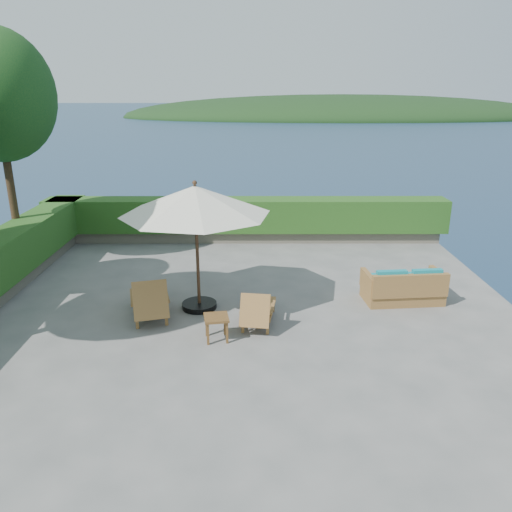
{
  "coord_description": "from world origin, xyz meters",
  "views": [
    {
      "loc": [
        0.28,
        -9.51,
        4.55
      ],
      "look_at": [
        0.3,
        0.8,
        1.1
      ],
      "focal_mm": 35.0,
      "sensor_mm": 36.0,
      "label": 1
    }
  ],
  "objects_px": {
    "patio_umbrella": "(195,201)",
    "lounge_left": "(150,299)",
    "lounge_right": "(258,309)",
    "side_table": "(216,321)",
    "wicker_loveseat": "(404,288)"
  },
  "relations": [
    {
      "from": "patio_umbrella",
      "to": "lounge_right",
      "type": "distance_m",
      "value": 2.54
    },
    {
      "from": "lounge_left",
      "to": "lounge_right",
      "type": "relative_size",
      "value": 1.21
    },
    {
      "from": "lounge_left",
      "to": "lounge_right",
      "type": "distance_m",
      "value": 2.28
    },
    {
      "from": "patio_umbrella",
      "to": "lounge_left",
      "type": "distance_m",
      "value": 2.25
    },
    {
      "from": "patio_umbrella",
      "to": "lounge_left",
      "type": "xyz_separation_m",
      "value": [
        -0.98,
        -0.47,
        -1.97
      ]
    },
    {
      "from": "patio_umbrella",
      "to": "wicker_loveseat",
      "type": "distance_m",
      "value": 4.99
    },
    {
      "from": "lounge_right",
      "to": "side_table",
      "type": "xyz_separation_m",
      "value": [
        -0.79,
        -0.64,
        0.06
      ]
    },
    {
      "from": "wicker_loveseat",
      "to": "patio_umbrella",
      "type": "bearing_deg",
      "value": 178.94
    },
    {
      "from": "lounge_left",
      "to": "side_table",
      "type": "height_order",
      "value": "lounge_left"
    },
    {
      "from": "patio_umbrella",
      "to": "lounge_left",
      "type": "bearing_deg",
      "value": -154.4
    },
    {
      "from": "lounge_left",
      "to": "side_table",
      "type": "relative_size",
      "value": 3.43
    },
    {
      "from": "side_table",
      "to": "wicker_loveseat",
      "type": "distance_m",
      "value": 4.43
    },
    {
      "from": "lounge_left",
      "to": "wicker_loveseat",
      "type": "height_order",
      "value": "lounge_left"
    },
    {
      "from": "patio_umbrella",
      "to": "side_table",
      "type": "bearing_deg",
      "value": -71.54
    },
    {
      "from": "patio_umbrella",
      "to": "lounge_left",
      "type": "relative_size",
      "value": 2.08
    }
  ]
}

